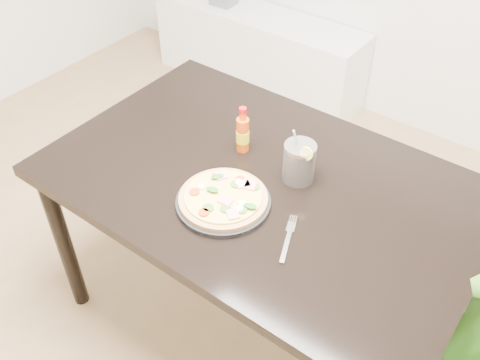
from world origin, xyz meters
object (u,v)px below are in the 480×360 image
Objects in this scene: dining_table at (262,197)px; hot_sauce_bottle at (243,134)px; pizza at (224,197)px; media_console at (257,51)px; fork at (288,237)px; plate at (223,202)px; cola_cup at (299,163)px.

hot_sauce_bottle reaches higher than dining_table.
pizza is 1.99m from media_console.
fork reaches higher than media_console.
pizza is at bearing 51.81° from plate.
plate is at bearing 158.68° from fork.
hot_sauce_bottle reaches higher than fork.
fork is 0.13× the size of media_console.
fork is at bearing -52.26° from media_console.
plate is 1.98m from media_console.
hot_sauce_bottle is at bearing 114.34° from plate.
hot_sauce_bottle reaches higher than plate.
plate is 0.24m from fork.
hot_sauce_bottle is (-0.14, 0.08, 0.15)m from dining_table.
dining_table is 0.28m from fork.
plate is 0.21× the size of media_console.
plate is at bearing -65.66° from hot_sauce_bottle.
pizza reaches higher than fork.
dining_table is 0.20m from pizza.
dining_table is 1.00× the size of media_console.
media_console is (-1.14, 1.39, -0.56)m from cola_cup.
dining_table is at bearing -141.44° from cola_cup.
dining_table reaches higher than media_console.
dining_table is 5.14× the size of pizza.
pizza is (0.00, 0.00, 0.02)m from plate.
plate is 1.07× the size of pizza.
fork is at bearing -38.31° from dining_table.
hot_sauce_bottle reaches higher than pizza.
cola_cup is (0.23, -0.01, -0.00)m from hot_sauce_bottle.
plate is 0.28m from hot_sauce_bottle.
cola_cup is at bearing 63.67° from plate.
pizza is 1.60× the size of hot_sauce_bottle.
cola_cup is at bearing 63.78° from pizza.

